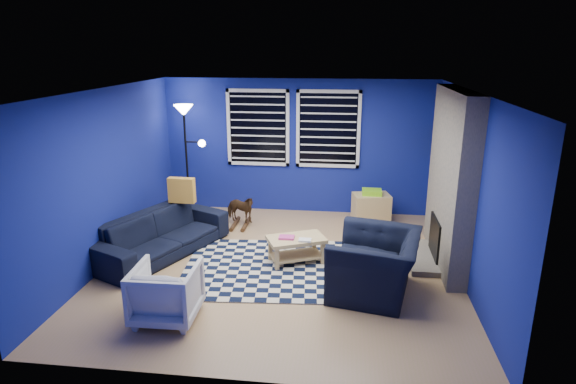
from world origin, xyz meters
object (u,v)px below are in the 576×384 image
object	(u,v)px
tv	(438,148)
armchair_bent	(166,292)
sofa	(161,234)
coffee_table	(296,244)
cabinet	(371,208)
rocking_horse	(240,209)
floor_lamp	(186,126)
armchair_big	(375,264)

from	to	relation	value
tv	armchair_bent	size ratio (longest dim) A/B	1.36
sofa	coffee_table	bearing A→B (deg)	-67.23
cabinet	armchair_bent	bearing A→B (deg)	-137.56
rocking_horse	floor_lamp	xyz separation A→B (m)	(-1.07, 0.51, 1.36)
sofa	armchair_big	world-z (taller)	armchair_big
sofa	cabinet	distance (m)	3.68
coffee_table	tv	bearing A→B (deg)	39.36
armchair_bent	rocking_horse	bearing A→B (deg)	-94.75
armchair_bent	coffee_table	size ratio (longest dim) A/B	0.79
tv	armchair_bent	bearing A→B (deg)	-135.24
rocking_horse	coffee_table	world-z (taller)	rocking_horse
tv	floor_lamp	xyz separation A→B (m)	(-4.44, 0.05, 0.28)
armchair_bent	armchair_big	bearing A→B (deg)	-160.08
armchair_bent	floor_lamp	bearing A→B (deg)	-77.40
coffee_table	floor_lamp	xyz separation A→B (m)	(-2.21, 1.88, 1.40)
sofa	coffee_table	size ratio (longest dim) A/B	2.35
floor_lamp	armchair_big	bearing A→B (deg)	-38.64
armchair_bent	cabinet	world-z (taller)	armchair_bent
armchair_bent	floor_lamp	world-z (taller)	floor_lamp
armchair_big	cabinet	bearing A→B (deg)	-169.52
armchair_bent	tv	bearing A→B (deg)	-136.52
armchair_bent	coffee_table	bearing A→B (deg)	-129.26
tv	floor_lamp	world-z (taller)	floor_lamp
tv	coffee_table	world-z (taller)	tv
floor_lamp	coffee_table	bearing A→B (deg)	-40.41
sofa	coffee_table	distance (m)	2.07
coffee_table	cabinet	distance (m)	2.17
rocking_horse	coffee_table	distance (m)	1.78
armchair_bent	floor_lamp	size ratio (longest dim) A/B	0.36
rocking_horse	sofa	bearing A→B (deg)	164.00
armchair_bent	coffee_table	distance (m)	2.15
armchair_big	floor_lamp	bearing A→B (deg)	-116.74
rocking_horse	cabinet	world-z (taller)	cabinet
tv	cabinet	world-z (taller)	tv
rocking_horse	cabinet	xyz separation A→B (m)	(2.29, 0.46, -0.05)
cabinet	tv	bearing A→B (deg)	-12.45
sofa	armchair_bent	size ratio (longest dim) A/B	2.99
sofa	armchair_big	bearing A→B (deg)	-80.16
sofa	rocking_horse	bearing A→B (deg)	-10.83
cabinet	floor_lamp	size ratio (longest dim) A/B	0.35
armchair_big	rocking_horse	size ratio (longest dim) A/B	2.03
rocking_horse	floor_lamp	size ratio (longest dim) A/B	0.29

